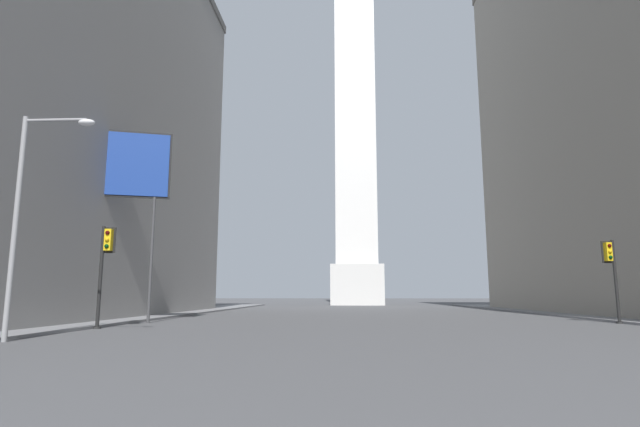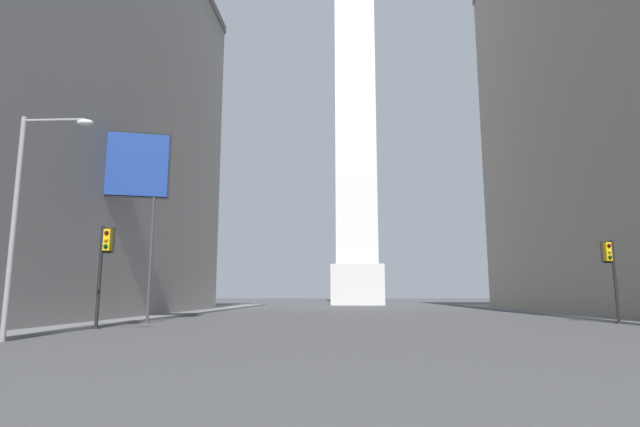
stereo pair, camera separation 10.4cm
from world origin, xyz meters
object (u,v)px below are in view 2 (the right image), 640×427
at_px(street_lamp, 27,201).
at_px(traffic_light_mid_left, 103,260).
at_px(traffic_light_mid_right, 612,268).
at_px(billboard_sign, 125,170).
at_px(obelisk, 355,88).

bearing_deg(street_lamp, traffic_light_mid_left, 92.57).
height_order(traffic_light_mid_right, street_lamp, street_lamp).
bearing_deg(billboard_sign, traffic_light_mid_left, -73.98).
xyz_separation_m(street_lamp, billboard_sign, (-1.63, 11.44, 4.12)).
relative_size(traffic_light_mid_right, street_lamp, 0.58).
relative_size(obelisk, billboard_sign, 6.44).
distance_m(obelisk, traffic_light_mid_right, 61.48).
height_order(street_lamp, billboard_sign, billboard_sign).
bearing_deg(traffic_light_mid_left, street_lamp, -87.43).
bearing_deg(traffic_light_mid_left, obelisk, 75.94).
xyz_separation_m(obelisk, street_lamp, (-13.65, -62.54, -31.11)).
height_order(obelisk, street_lamp, obelisk).
relative_size(obelisk, traffic_light_mid_left, 14.76).
relative_size(street_lamp, billboard_sign, 0.72).
distance_m(obelisk, street_lamp, 71.17).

